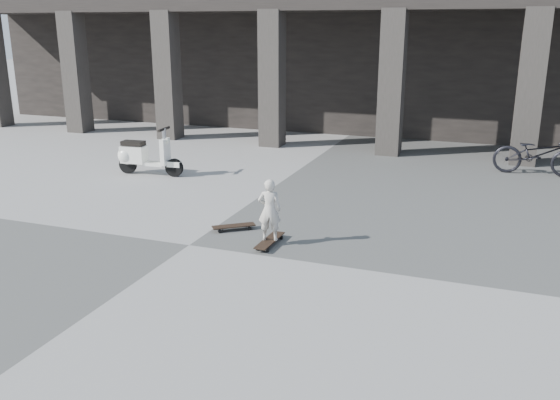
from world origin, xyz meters
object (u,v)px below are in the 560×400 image
(longboard, at_px, (270,241))
(child, at_px, (269,210))
(skateboard_spare, at_px, (234,226))
(bicycle, at_px, (537,154))
(scooter, at_px, (139,155))

(longboard, distance_m, child, 0.55)
(skateboard_spare, xyz_separation_m, bicycle, (5.25, 6.34, 0.46))
(longboard, bearing_deg, bicycle, -31.78)
(longboard, height_order, scooter, scooter)
(scooter, bearing_deg, skateboard_spare, -42.45)
(skateboard_spare, relative_size, bicycle, 0.36)
(child, distance_m, bicycle, 8.09)
(longboard, relative_size, child, 0.86)
(skateboard_spare, xyz_separation_m, scooter, (-3.94, 3.01, 0.40))
(scooter, distance_m, bicycle, 9.77)
(skateboard_spare, xyz_separation_m, child, (0.88, -0.46, 0.55))
(longboard, relative_size, bicycle, 0.45)
(bicycle, bearing_deg, skateboard_spare, 142.40)
(child, relative_size, scooter, 0.62)
(skateboard_spare, bearing_deg, child, -65.40)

